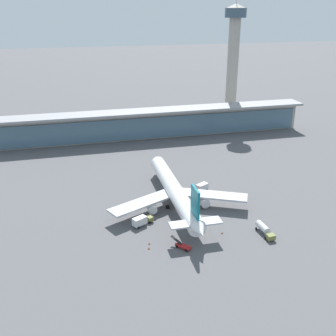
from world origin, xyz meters
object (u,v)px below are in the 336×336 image
(service_truck_mid_apron_red, at_px, (201,188))
(safety_cone_bravo, at_px, (204,232))
(service_truck_near_nose_white, at_px, (177,224))
(service_truck_under_wing_olive, at_px, (264,229))
(safety_cone_charlie, at_px, (222,233))
(safety_cone_alpha, at_px, (149,248))
(service_truck_by_tail_olive, at_px, (142,221))
(safety_cone_delta, at_px, (149,243))
(airliner_on_stand, at_px, (175,192))
(service_truck_on_taxiway_red, at_px, (183,246))
(control_tower, at_px, (233,55))

(service_truck_mid_apron_red, xyz_separation_m, safety_cone_bravo, (-8.27, -28.13, -1.37))
(service_truck_near_nose_white, xyz_separation_m, safety_cone_bravo, (7.26, -5.92, -0.56))
(service_truck_under_wing_olive, distance_m, safety_cone_charlie, 13.06)
(safety_cone_alpha, distance_m, safety_cone_bravo, 19.15)
(service_truck_by_tail_olive, bearing_deg, service_truck_near_nose_white, -17.26)
(service_truck_mid_apron_red, bearing_deg, safety_cone_delta, -130.86)
(safety_cone_bravo, bearing_deg, safety_cone_alpha, -166.00)
(service_truck_by_tail_olive, relative_size, safety_cone_bravo, 10.73)
(service_truck_near_nose_white, bearing_deg, service_truck_by_tail_olive, 162.74)
(airliner_on_stand, height_order, service_truck_on_taxiway_red, airliner_on_stand)
(safety_cone_alpha, height_order, safety_cone_charlie, same)
(service_truck_by_tail_olive, xyz_separation_m, safety_cone_delta, (0.10, -11.46, -1.37))
(airliner_on_stand, xyz_separation_m, service_truck_mid_apron_red, (12.30, 8.27, -3.68))
(service_truck_by_tail_olive, height_order, safety_cone_delta, service_truck_by_tail_olive)
(service_truck_mid_apron_red, bearing_deg, safety_cone_alpha, -129.33)
(service_truck_near_nose_white, distance_m, safety_cone_delta, 13.44)
(service_truck_under_wing_olive, bearing_deg, service_truck_near_nose_white, 155.63)
(service_truck_under_wing_olive, relative_size, safety_cone_delta, 12.47)
(service_truck_mid_apron_red, bearing_deg, control_tower, 61.57)
(service_truck_under_wing_olive, height_order, service_truck_on_taxiway_red, service_truck_under_wing_olive)
(safety_cone_charlie, bearing_deg, safety_cone_bravo, 159.42)
(safety_cone_alpha, relative_size, safety_cone_charlie, 1.00)
(control_tower, bearing_deg, safety_cone_delta, -121.92)
(safety_cone_bravo, height_order, safety_cone_charlie, same)
(safety_cone_bravo, bearing_deg, safety_cone_charlie, -20.58)
(control_tower, bearing_deg, service_truck_on_taxiway_red, -117.87)
(service_truck_on_taxiway_red, xyz_separation_m, safety_cone_bravo, (8.95, 6.56, -0.49))
(service_truck_mid_apron_red, height_order, service_truck_by_tail_olive, same)
(service_truck_near_nose_white, height_order, service_truck_on_taxiway_red, service_truck_on_taxiway_red)
(service_truck_near_nose_white, bearing_deg, service_truck_mid_apron_red, 55.05)
(control_tower, height_order, safety_cone_alpha, control_tower)
(airliner_on_stand, distance_m, service_truck_mid_apron_red, 15.27)
(airliner_on_stand, height_order, service_truck_under_wing_olive, airliner_on_stand)
(service_truck_near_nose_white, bearing_deg, safety_cone_delta, -142.86)
(service_truck_under_wing_olive, xyz_separation_m, service_truck_by_tail_olive, (-35.76, 14.66, -0.02))
(safety_cone_bravo, bearing_deg, control_tower, 64.24)
(safety_cone_bravo, relative_size, safety_cone_charlie, 1.00)
(service_truck_by_tail_olive, relative_size, safety_cone_alpha, 10.73)
(service_truck_on_taxiway_red, xyz_separation_m, safety_cone_charlie, (14.12, 4.61, -0.49))
(control_tower, xyz_separation_m, safety_cone_charlie, (-51.84, -120.12, -38.84))
(safety_cone_alpha, height_order, safety_cone_bravo, same)
(safety_cone_alpha, bearing_deg, service_truck_under_wing_olive, -1.19)
(safety_cone_bravo, bearing_deg, service_truck_by_tail_olive, 152.82)
(service_truck_near_nose_white, xyz_separation_m, safety_cone_alpha, (-11.32, -10.55, -0.56))
(service_truck_mid_apron_red, xyz_separation_m, service_truck_by_tail_olive, (-26.33, -18.85, 0.00))
(service_truck_near_nose_white, height_order, control_tower, control_tower)
(airliner_on_stand, distance_m, control_tower, 120.56)
(control_tower, bearing_deg, safety_cone_charlie, -113.35)
(service_truck_under_wing_olive, relative_size, safety_cone_bravo, 12.47)
(service_truck_on_taxiway_red, xyz_separation_m, safety_cone_alpha, (-9.63, 1.93, -0.49))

